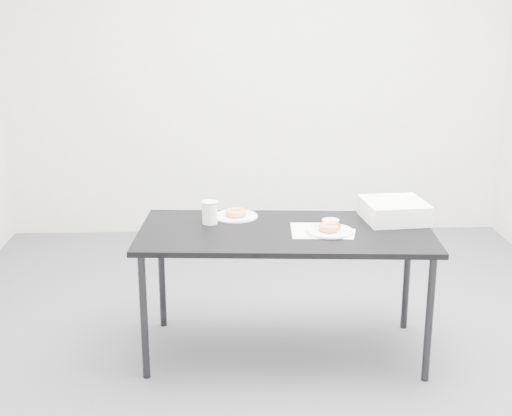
{
  "coord_description": "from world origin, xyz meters",
  "views": [
    {
      "loc": [
        -0.26,
        -3.67,
        1.86
      ],
      "look_at": [
        -0.09,
        0.02,
        0.77
      ],
      "focal_mm": 50.0,
      "sensor_mm": 36.0,
      "label": 1
    }
  ],
  "objects_px": {
    "bakery_box": "(394,211)",
    "pen": "(322,225)",
    "scorecard": "(312,231)",
    "plate_near": "(330,231)",
    "donut_far": "(236,212)",
    "table": "(286,239)",
    "coffee_cup": "(210,212)",
    "donut_near": "(330,227)",
    "plate_far": "(236,216)"
  },
  "relations": [
    {
      "from": "donut_far",
      "to": "bakery_box",
      "type": "relative_size",
      "value": 0.36
    },
    {
      "from": "plate_far",
      "to": "plate_near",
      "type": "bearing_deg",
      "value": -31.5
    },
    {
      "from": "scorecard",
      "to": "plate_near",
      "type": "relative_size",
      "value": 1.08
    },
    {
      "from": "table",
      "to": "plate_far",
      "type": "distance_m",
      "value": 0.36
    },
    {
      "from": "plate_near",
      "to": "donut_near",
      "type": "bearing_deg",
      "value": 0.0
    },
    {
      "from": "scorecard",
      "to": "bakery_box",
      "type": "xyz_separation_m",
      "value": [
        0.47,
        0.17,
        0.05
      ]
    },
    {
      "from": "scorecard",
      "to": "bakery_box",
      "type": "relative_size",
      "value": 0.83
    },
    {
      "from": "table",
      "to": "plate_near",
      "type": "distance_m",
      "value": 0.24
    },
    {
      "from": "table",
      "to": "pen",
      "type": "relative_size",
      "value": 12.65
    },
    {
      "from": "donut_far",
      "to": "bakery_box",
      "type": "height_order",
      "value": "bakery_box"
    },
    {
      "from": "scorecard",
      "to": "pen",
      "type": "relative_size",
      "value": 2.15
    },
    {
      "from": "pen",
      "to": "donut_near",
      "type": "bearing_deg",
      "value": -116.75
    },
    {
      "from": "coffee_cup",
      "to": "table",
      "type": "bearing_deg",
      "value": -18.28
    },
    {
      "from": "donut_near",
      "to": "donut_far",
      "type": "bearing_deg",
      "value": 148.5
    },
    {
      "from": "coffee_cup",
      "to": "plate_near",
      "type": "bearing_deg",
      "value": -16.35
    },
    {
      "from": "scorecard",
      "to": "pen",
      "type": "height_order",
      "value": "pen"
    },
    {
      "from": "donut_far",
      "to": "coffee_cup",
      "type": "bearing_deg",
      "value": -141.48
    },
    {
      "from": "table",
      "to": "coffee_cup",
      "type": "bearing_deg",
      "value": 165.42
    },
    {
      "from": "scorecard",
      "to": "coffee_cup",
      "type": "bearing_deg",
      "value": 166.98
    },
    {
      "from": "donut_far",
      "to": "bakery_box",
      "type": "bearing_deg",
      "value": -6.3
    },
    {
      "from": "bakery_box",
      "to": "table",
      "type": "bearing_deg",
      "value": -172.12
    },
    {
      "from": "scorecard",
      "to": "donut_far",
      "type": "distance_m",
      "value": 0.47
    },
    {
      "from": "pen",
      "to": "donut_far",
      "type": "xyz_separation_m",
      "value": [
        -0.46,
        0.19,
        0.02
      ]
    },
    {
      "from": "donut_near",
      "to": "table",
      "type": "bearing_deg",
      "value": 167.17
    },
    {
      "from": "plate_far",
      "to": "donut_far",
      "type": "height_order",
      "value": "donut_far"
    },
    {
      "from": "pen",
      "to": "plate_near",
      "type": "relative_size",
      "value": 0.5
    },
    {
      "from": "bakery_box",
      "to": "coffee_cup",
      "type": "bearing_deg",
      "value": 175.07
    },
    {
      "from": "pen",
      "to": "donut_near",
      "type": "distance_m",
      "value": 0.11
    },
    {
      "from": "table",
      "to": "coffee_cup",
      "type": "relative_size",
      "value": 12.73
    },
    {
      "from": "scorecard",
      "to": "plate_far",
      "type": "xyz_separation_m",
      "value": [
        -0.39,
        0.27,
        0.0
      ]
    },
    {
      "from": "pen",
      "to": "plate_near",
      "type": "distance_m",
      "value": 0.11
    },
    {
      "from": "plate_near",
      "to": "bakery_box",
      "type": "height_order",
      "value": "bakery_box"
    },
    {
      "from": "pen",
      "to": "bakery_box",
      "type": "xyz_separation_m",
      "value": [
        0.41,
        0.09,
        0.05
      ]
    },
    {
      "from": "plate_near",
      "to": "donut_near",
      "type": "xyz_separation_m",
      "value": [
        0.0,
        0.0,
        0.02
      ]
    },
    {
      "from": "pen",
      "to": "coffee_cup",
      "type": "height_order",
      "value": "coffee_cup"
    },
    {
      "from": "table",
      "to": "bakery_box",
      "type": "bearing_deg",
      "value": 17.49
    },
    {
      "from": "plate_far",
      "to": "table",
      "type": "bearing_deg",
      "value": -43.51
    },
    {
      "from": "donut_near",
      "to": "coffee_cup",
      "type": "bearing_deg",
      "value": 163.65
    },
    {
      "from": "bakery_box",
      "to": "pen",
      "type": "bearing_deg",
      "value": -172.89
    },
    {
      "from": "plate_near",
      "to": "donut_far",
      "type": "distance_m",
      "value": 0.56
    },
    {
      "from": "donut_near",
      "to": "bakery_box",
      "type": "height_order",
      "value": "bakery_box"
    },
    {
      "from": "plate_near",
      "to": "coffee_cup",
      "type": "distance_m",
      "value": 0.65
    },
    {
      "from": "donut_far",
      "to": "coffee_cup",
      "type": "xyz_separation_m",
      "value": [
        -0.14,
        -0.11,
        0.04
      ]
    },
    {
      "from": "plate_far",
      "to": "donut_far",
      "type": "xyz_separation_m",
      "value": [
        0.0,
        0.0,
        0.02
      ]
    },
    {
      "from": "coffee_cup",
      "to": "scorecard",
      "type": "bearing_deg",
      "value": -16.0
    },
    {
      "from": "table",
      "to": "bakery_box",
      "type": "xyz_separation_m",
      "value": [
        0.61,
        0.15,
        0.11
      ]
    },
    {
      "from": "plate_near",
      "to": "bakery_box",
      "type": "distance_m",
      "value": 0.43
    },
    {
      "from": "table",
      "to": "scorecard",
      "type": "relative_size",
      "value": 5.87
    },
    {
      "from": "donut_near",
      "to": "bakery_box",
      "type": "xyz_separation_m",
      "value": [
        0.38,
        0.2,
        0.02
      ]
    },
    {
      "from": "scorecard",
      "to": "coffee_cup",
      "type": "distance_m",
      "value": 0.56
    }
  ]
}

